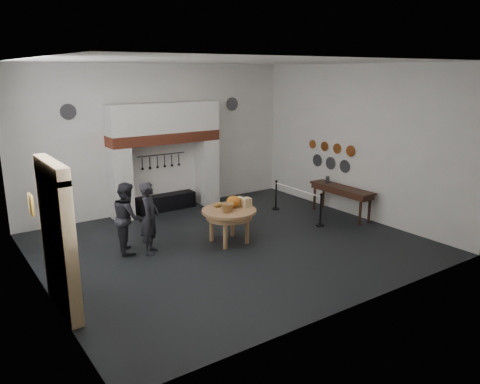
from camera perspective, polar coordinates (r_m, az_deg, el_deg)
floor at (r=11.99m, az=-1.09°, el=-6.40°), size 9.00×8.00×0.02m
ceiling at (r=11.20m, az=-1.20°, el=15.64°), size 9.00×8.00×0.02m
wall_back at (r=14.84m, az=-9.78°, el=6.46°), size 9.00×0.02×4.50m
wall_front at (r=8.42m, az=14.11°, el=0.09°), size 9.00×0.02×4.50m
wall_left at (r=9.70m, az=-23.88°, el=1.16°), size 0.02×8.00×4.50m
wall_right at (r=14.33m, az=14.10°, el=5.96°), size 0.02×8.00×4.50m
chimney_pier_left at (r=14.18m, az=-14.36°, el=1.01°), size 0.55×0.70×2.15m
chimney_pier_right at (r=15.41m, az=-4.07°, el=2.50°), size 0.55×0.70×2.15m
hearth_brick_band at (r=14.51m, az=-9.19°, el=6.55°), size 3.50×0.72×0.32m
chimney_hood at (r=14.44m, az=-9.29°, el=8.95°), size 3.50×0.70×0.90m
iron_range at (r=15.00m, az=-8.99°, el=-1.24°), size 1.90×0.45×0.50m
utensil_rail at (r=14.84m, az=-9.56°, el=4.52°), size 1.60×0.02×0.02m
door_recess at (r=9.03m, az=-21.78°, el=-6.19°), size 0.04×1.10×2.50m
door_jamb_near at (r=8.39m, az=-20.08°, el=-7.24°), size 0.22×0.30×2.60m
door_jamb_far at (r=9.68m, az=-22.26°, el=-4.55°), size 0.22×0.30×2.60m
door_lintel at (r=8.68m, az=-22.07°, el=2.60°), size 0.22×1.70×0.30m
wall_plaque at (r=10.62m, az=-24.12°, el=-1.40°), size 0.05×0.34×0.44m
work_table at (r=11.87m, az=-1.34°, el=-2.32°), size 1.52×1.52×0.07m
pumpkin at (r=12.01m, az=-0.82°, el=-1.18°), size 0.36×0.36×0.31m
cheese_block_big at (r=12.06m, az=0.77°, el=-1.28°), size 0.22×0.22×0.24m
cheese_block_small at (r=12.29m, az=-0.12°, el=-1.07°), size 0.18×0.18×0.20m
wicker_basket at (r=11.63m, az=-1.56°, el=-1.94°), size 0.35×0.35×0.22m
bread_loaf at (r=12.08m, az=-2.66°, el=-1.55°), size 0.31×0.18×0.13m
visitor_near at (r=11.37m, az=-10.94°, el=-3.15°), size 0.72×0.77×1.76m
visitor_far at (r=11.59m, az=-13.55°, el=-3.04°), size 0.83×0.97×1.73m
side_table at (r=14.40m, az=12.28°, el=0.49°), size 0.55×2.20×0.06m
pewter_jug at (r=14.77m, az=10.62°, el=1.49°), size 0.12×0.12×0.22m
copper_pan_a at (r=14.48m, az=13.33°, el=4.88°), size 0.03×0.34×0.34m
copper_pan_b at (r=14.85m, az=11.76°, el=5.20°), size 0.03×0.32×0.32m
copper_pan_c at (r=15.23m, az=10.26°, el=5.50°), size 0.03×0.30×0.30m
copper_pan_d at (r=15.61m, az=8.84°, el=5.79°), size 0.03×0.28×0.28m
pewter_plate_left at (r=14.70m, az=12.64°, el=3.08°), size 0.03×0.40×0.40m
pewter_plate_mid at (r=15.10m, az=10.98°, el=3.47°), size 0.03×0.40×0.40m
pewter_plate_right at (r=15.52m, az=9.40°, el=3.84°), size 0.03×0.40×0.40m
pewter_plate_back_left at (r=13.78m, az=-20.21°, el=9.16°), size 0.44×0.03×0.44m
pewter_plate_back_right at (r=16.02m, az=-0.95°, el=10.67°), size 0.44×0.03×0.44m
barrier_post_near at (r=13.44m, az=9.80°, el=-2.25°), size 0.05×0.05×0.90m
barrier_post_far at (r=14.87m, az=4.42°, el=-0.44°), size 0.05×0.05×0.90m
barrier_rope at (r=14.03m, az=7.02°, el=0.27°), size 0.04×2.00×0.04m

